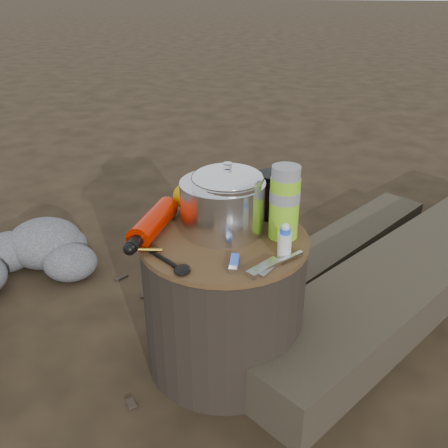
% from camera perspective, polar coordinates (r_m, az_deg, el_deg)
% --- Properties ---
extents(ground, '(60.00, 60.00, 0.00)m').
position_cam_1_polar(ground, '(1.63, 0.00, -15.23)').
color(ground, '#2D2216').
rests_on(ground, ground).
extents(stump, '(0.48, 0.48, 0.44)m').
position_cam_1_polar(stump, '(1.50, 0.00, -8.97)').
color(stump, black).
rests_on(stump, ground).
extents(log_main, '(1.43, 1.78, 0.17)m').
position_cam_1_polar(log_main, '(2.08, 22.41, -4.47)').
color(log_main, '#362F23').
rests_on(log_main, ground).
extents(log_small, '(0.78, 1.02, 0.09)m').
position_cam_1_polar(log_small, '(2.23, 13.89, -2.15)').
color(log_small, '#362F23').
rests_on(log_small, ground).
extents(foil_windscreen, '(0.24, 0.24, 0.15)m').
position_cam_1_polar(foil_windscreen, '(1.39, -0.17, 2.09)').
color(foil_windscreen, silver).
rests_on(foil_windscreen, stump).
extents(camping_pot, '(0.20, 0.20, 0.20)m').
position_cam_1_polar(camping_pot, '(1.37, 0.41, 2.79)').
color(camping_pot, white).
rests_on(camping_pot, stump).
extents(fuel_bottle, '(0.09, 0.29, 0.07)m').
position_cam_1_polar(fuel_bottle, '(1.40, -8.26, 0.12)').
color(fuel_bottle, '#C11600').
rests_on(fuel_bottle, stump).
extents(thermos, '(0.08, 0.08, 0.21)m').
position_cam_1_polar(thermos, '(1.35, 7.04, 2.46)').
color(thermos, '#84CB1F').
rests_on(thermos, stump).
extents(travel_mug, '(0.09, 0.09, 0.14)m').
position_cam_1_polar(travel_mug, '(1.48, 5.66, 3.34)').
color(travel_mug, black).
rests_on(travel_mug, stump).
extents(stuff_sack, '(0.14, 0.11, 0.09)m').
position_cam_1_polar(stuff_sack, '(1.52, -3.41, 3.23)').
color(stuff_sack, '#D39600').
rests_on(stuff_sack, stump).
extents(food_pouch, '(0.10, 0.05, 0.12)m').
position_cam_1_polar(food_pouch, '(1.53, 1.43, 4.02)').
color(food_pouch, '#1B174D').
rests_on(food_pouch, stump).
extents(lighter, '(0.03, 0.08, 0.02)m').
position_cam_1_polar(lighter, '(1.25, 1.22, -4.37)').
color(lighter, blue).
rests_on(lighter, stump).
extents(multitool, '(0.08, 0.10, 0.01)m').
position_cam_1_polar(multitool, '(1.23, 4.67, -5.12)').
color(multitool, '#B9B9BF').
rests_on(multitool, stump).
extents(pot_grabber, '(0.11, 0.14, 0.01)m').
position_cam_1_polar(pot_grabber, '(1.25, 6.14, -4.50)').
color(pot_grabber, '#B9B9BF').
rests_on(pot_grabber, stump).
extents(spork, '(0.15, 0.12, 0.01)m').
position_cam_1_polar(spork, '(1.27, -7.05, -4.00)').
color(spork, black).
rests_on(spork, stump).
extents(squeeze_bottle, '(0.04, 0.04, 0.09)m').
position_cam_1_polar(squeeze_bottle, '(1.28, 7.07, -2.10)').
color(squeeze_bottle, silver).
rests_on(squeeze_bottle, stump).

